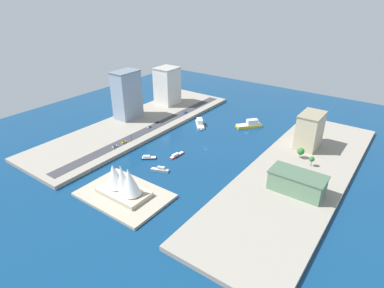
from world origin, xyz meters
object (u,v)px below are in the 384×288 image
sedan_silver (149,127)px  opera_landmark (123,182)px  office_block_beige (310,130)px  tugboat_red (177,155)px  hotel_broad_white (167,86)px  ferry_white_commuter (200,123)px  tower_tall_glass (127,95)px  traffic_light_waterfront (131,138)px  suv_black (157,122)px  van_white (115,146)px  terminal_long_green (297,182)px  yacht_sleek_gray (160,170)px  taxi_yellow_cab (124,142)px  patrol_launch_navy (148,158)px  ferry_yellow_fast (250,124)px  hatchback_blue (185,112)px

sedan_silver → opera_landmark: bearing=123.7°
office_block_beige → sedan_silver: size_ratio=6.55×
tugboat_red → hotel_broad_white: bearing=-47.0°
ferry_white_commuter → hotel_broad_white: 75.46m
opera_landmark → office_block_beige: bearing=-118.9°
tugboat_red → tower_tall_glass: 103.13m
traffic_light_waterfront → tugboat_red: bearing=-171.4°
suv_black → sedan_silver: size_ratio=1.03×
ferry_white_commuter → van_white: size_ratio=4.37×
ferry_white_commuter → suv_black: (35.61, 26.54, 1.60)m
suv_black → opera_landmark: bearing=120.8°
office_block_beige → opera_landmark: (79.77, 144.56, -6.98)m
terminal_long_green → opera_landmark: opera_landmark is taller
yacht_sleek_gray → sedan_silver: 80.55m
ferry_white_commuter → office_block_beige: bearing=-174.2°
terminal_long_green → taxi_yellow_cab: size_ratio=8.50×
van_white → suv_black: size_ratio=1.05×
tugboat_red → taxi_yellow_cab: (50.65, 12.75, 3.03)m
sedan_silver → tugboat_red: bearing=154.7°
tugboat_red → sedan_silver: sedan_silver is taller
terminal_long_green → sedan_silver: (157.80, -21.93, -6.17)m
hotel_broad_white → ferry_white_commuter: bearing=157.2°
ferry_white_commuter → traffic_light_waterfront: bearing=71.4°
ferry_white_commuter → terminal_long_green: bearing=153.3°
ferry_white_commuter → tugboat_red: ferry_white_commuter is taller
terminal_long_green → tower_tall_glass: bearing=-8.8°
patrol_launch_navy → opera_landmark: bearing=115.0°
tower_tall_glass → hotel_broad_white: (-4.85, -59.88, -3.54)m
ferry_yellow_fast → hotel_broad_white: size_ratio=0.58×
tugboat_red → taxi_yellow_cab: 52.31m
tower_tall_glass → tugboat_red: bearing=159.6°
ferry_white_commuter → traffic_light_waterfront: 77.96m
opera_landmark → sedan_silver: bearing=-56.3°
yacht_sleek_gray → van_white: bearing=-3.8°
ferry_white_commuter → taxi_yellow_cab: bearing=70.1°
suv_black → yacht_sleek_gray: bearing=132.7°
ferry_white_commuter → opera_landmark: (-28.27, 133.52, 9.19)m
ferry_yellow_fast → hatchback_blue: bearing=10.5°
ferry_white_commuter → hatchback_blue: (28.91, -13.60, 1.61)m
taxi_yellow_cab → traffic_light_waterfront: 7.71m
suv_black → opera_landmark: size_ratio=0.13×
ferry_white_commuter → opera_landmark: opera_landmark is taller
ferry_yellow_fast → tower_tall_glass: size_ratio=0.50×
office_block_beige → hatchback_blue: size_ratio=6.82×
tugboat_red → hotel_broad_white: 131.61m
ferry_yellow_fast → yacht_sleek_gray: (17.35, 120.81, -1.34)m
tower_tall_glass → terminal_long_green: 198.53m
sedan_silver → terminal_long_green: bearing=172.1°
tower_tall_glass → opera_landmark: bearing=134.4°
ferry_yellow_fast → opera_landmark: bearing=84.5°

